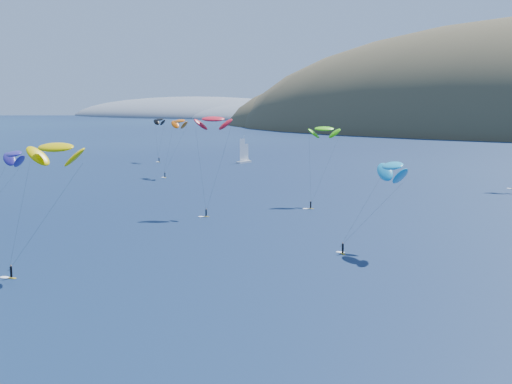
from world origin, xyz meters
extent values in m
ellipsoid|color=#3D3526|center=(-140.00, 590.00, -7.20)|extent=(340.00, 240.00, 120.00)
ellipsoid|color=slate|center=(-480.00, 760.00, -3.60)|extent=(400.00, 240.00, 60.00)
ellipsoid|color=slate|center=(-340.00, 720.00, -2.64)|extent=(240.00, 180.00, 44.00)
cube|color=silver|center=(-79.26, 214.65, 0.39)|extent=(3.23, 8.58, 1.00)
cylinder|color=silver|center=(-79.26, 215.21, 6.25)|extent=(0.16, 0.16, 11.71)
cube|color=gold|center=(-75.59, 152.75, 0.04)|extent=(1.59, 1.00, 0.08)
cylinder|color=black|center=(-75.59, 152.75, 1.01)|extent=(0.36, 0.36, 1.64)
sphere|color=#8C6047|center=(-75.59, 152.75, 1.96)|extent=(0.28, 0.28, 0.28)
ellipsoid|color=#D25A0A|center=(-73.68, 159.60, 20.28)|extent=(10.02, 7.42, 5.07)
cube|color=gold|center=(-11.59, 26.28, 0.05)|extent=(1.71, 0.79, 0.09)
cylinder|color=black|center=(-11.59, 26.28, 1.08)|extent=(0.39, 0.39, 1.76)
sphere|color=#8C6047|center=(-11.59, 26.28, 2.11)|extent=(0.30, 0.30, 0.30)
ellipsoid|color=#EBCD00|center=(-9.43, 35.11, 21.13)|extent=(11.21, 6.79, 5.85)
cube|color=gold|center=(0.41, 115.44, 0.04)|extent=(1.57, 1.32, 0.09)
cylinder|color=black|center=(0.41, 115.44, 1.05)|extent=(0.38, 0.38, 1.72)
sphere|color=#8C6047|center=(0.41, 115.44, 2.05)|extent=(0.29, 0.29, 0.29)
ellipsoid|color=#49D80F|center=(-1.18, 127.01, 20.58)|extent=(9.16, 8.14, 4.72)
cube|color=gold|center=(28.71, 70.12, 0.05)|extent=(1.45, 1.53, 0.09)
cylinder|color=black|center=(28.71, 70.12, 1.07)|extent=(0.38, 0.38, 1.75)
sphere|color=#8C6047|center=(28.71, 70.12, 2.08)|extent=(0.29, 0.29, 0.29)
ellipsoid|color=#1297CB|center=(35.43, 77.90, 16.49)|extent=(10.59, 10.94, 5.80)
cube|color=gold|center=(-16.75, 91.56, 0.04)|extent=(1.49, 1.24, 0.08)
cylinder|color=black|center=(-16.75, 91.56, 0.99)|extent=(0.36, 0.36, 1.62)
sphere|color=#8C6047|center=(-16.75, 91.56, 1.94)|extent=(0.27, 0.27, 0.27)
ellipsoid|color=red|center=(-17.94, 96.88, 23.89)|extent=(9.66, 8.55, 4.97)
ellipsoid|color=navy|center=(-61.46, 71.91, 15.17)|extent=(11.42, 8.38, 5.78)
cube|color=gold|center=(-113.85, 199.16, 0.05)|extent=(1.71, 1.11, 0.09)
cylinder|color=black|center=(-113.85, 199.16, 1.09)|extent=(0.39, 0.39, 1.77)
sphere|color=#8C6047|center=(-113.85, 199.16, 2.11)|extent=(0.30, 0.30, 0.30)
ellipsoid|color=black|center=(-115.53, 202.29, 18.74)|extent=(9.05, 6.82, 4.58)
camera|label=1|loc=(80.11, -52.72, 30.14)|focal=50.00mm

